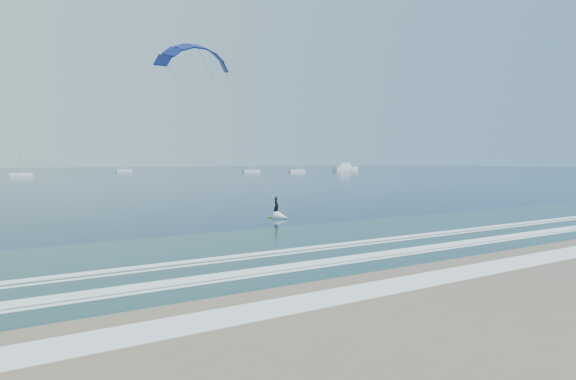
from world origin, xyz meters
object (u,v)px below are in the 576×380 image
at_px(sailboat_6, 297,171).
at_px(sailboat_3, 21,174).
at_px(sailboat_5, 251,171).
at_px(kitesurfer_rig, 239,128).
at_px(motor_yacht, 345,168).
at_px(sailboat_4, 124,170).

bearing_deg(sailboat_6, sailboat_3, -178.80).
xyz_separation_m(sailboat_5, sailboat_6, (18.77, -11.25, -0.00)).
distance_m(kitesurfer_rig, sailboat_3, 162.05).
distance_m(motor_yacht, sailboat_6, 52.59).
height_order(kitesurfer_rig, sailboat_4, kitesurfer_rig).
relative_size(sailboat_3, sailboat_4, 0.97).
height_order(kitesurfer_rig, sailboat_6, kitesurfer_rig).
distance_m(kitesurfer_rig, motor_yacht, 249.94).
xyz_separation_m(motor_yacht, sailboat_6, (-48.05, -21.36, -1.01)).
bearing_deg(sailboat_5, sailboat_4, 131.59).
bearing_deg(sailboat_6, kitesurfer_rig, -125.92).
height_order(motor_yacht, sailboat_5, sailboat_5).
bearing_deg(sailboat_3, sailboat_6, 1.20).
relative_size(sailboat_4, sailboat_5, 0.89).
relative_size(motor_yacht, sailboat_5, 1.30).
bearing_deg(motor_yacht, sailboat_4, 159.73).
height_order(sailboat_5, sailboat_6, sailboat_5).
xyz_separation_m(kitesurfer_rig, sailboat_5, (100.29, 175.63, -7.56)).
relative_size(motor_yacht, sailboat_6, 1.36).
height_order(motor_yacht, sailboat_3, sailboat_3).
bearing_deg(sailboat_4, motor_yacht, -20.27).
bearing_deg(sailboat_4, sailboat_5, -48.41).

